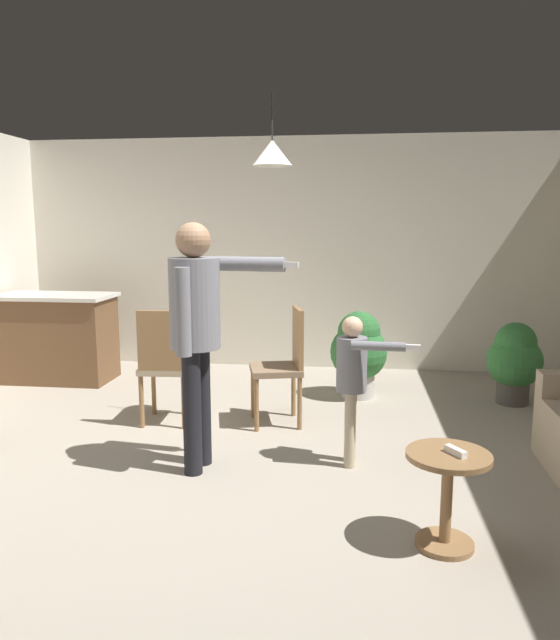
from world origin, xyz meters
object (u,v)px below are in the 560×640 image
object	(u,v)px
person_adult	(197,319)
person_child	(353,374)
side_table_by_couch	(447,488)
dining_chair_centre_back	(165,362)
spare_remote_on_table	(456,451)
potted_plant_by_wall	(359,350)
potted_plant_corner	(515,359)
kitchen_counter	(56,337)
dining_chair_near_wall	(284,361)

from	to	relation	value
person_adult	person_child	world-z (taller)	person_adult
side_table_by_couch	person_adult	xyz separation A→B (m)	(-1.55, 0.83, 0.73)
side_table_by_couch	dining_chair_centre_back	size ratio (longest dim) A/B	0.52
person_child	spare_remote_on_table	bearing A→B (deg)	29.74
person_child	potted_plant_by_wall	size ratio (longest dim) A/B	1.24
side_table_by_couch	potted_plant_by_wall	world-z (taller)	potted_plant_by_wall
potted_plant_corner	potted_plant_by_wall	distance (m)	1.47
person_adult	spare_remote_on_table	xyz separation A→B (m)	(1.58, -0.85, -0.52)
side_table_by_couch	potted_plant_corner	world-z (taller)	potted_plant_corner
dining_chair_centre_back	kitchen_counter	bearing A→B (deg)	139.51
potted_plant_corner	spare_remote_on_table	bearing A→B (deg)	-110.28
person_adult	dining_chair_centre_back	world-z (taller)	person_adult
person_child	potted_plant_by_wall	distance (m)	1.70
person_child	potted_plant_corner	distance (m)	2.26
dining_chair_centre_back	potted_plant_corner	distance (m)	3.26
kitchen_counter	person_child	world-z (taller)	person_child
kitchen_counter	dining_chair_centre_back	bearing A→B (deg)	-37.48
person_child	kitchen_counter	bearing A→B (deg)	-117.67
side_table_by_couch	potted_plant_by_wall	xyz separation A→B (m)	(-0.44, 2.73, 0.15)
side_table_by_couch	dining_chair_near_wall	bearing A→B (deg)	120.10
kitchen_counter	dining_chair_near_wall	bearing A→B (deg)	-22.74
potted_plant_corner	person_adult	bearing A→B (deg)	-144.22
kitchen_counter	potted_plant_by_wall	world-z (taller)	kitchen_counter
dining_chair_near_wall	spare_remote_on_table	size ratio (longest dim) A/B	7.69
dining_chair_centre_back	person_child	bearing A→B (deg)	-25.88
person_adult	potted_plant_by_wall	bearing A→B (deg)	156.55
dining_chair_near_wall	spare_remote_on_table	xyz separation A→B (m)	(1.10, -1.87, -0.01)
person_adult	side_table_by_couch	bearing A→B (deg)	68.68
side_table_by_couch	dining_chair_centre_back	distance (m)	2.69
kitchen_counter	spare_remote_on_table	size ratio (longest dim) A/B	9.69
person_child	dining_chair_near_wall	distance (m)	1.01
side_table_by_couch	dining_chair_centre_back	bearing A→B (deg)	140.66
kitchen_counter	potted_plant_corner	distance (m)	4.76
person_child	spare_remote_on_table	world-z (taller)	person_child
dining_chair_near_wall	potted_plant_corner	bearing A→B (deg)	-82.56
dining_chair_near_wall	person_child	bearing A→B (deg)	-158.85
side_table_by_couch	spare_remote_on_table	xyz separation A→B (m)	(0.03, -0.02, 0.21)
dining_chair_centre_back	spare_remote_on_table	xyz separation A→B (m)	(2.11, -1.72, -0.01)
person_child	dining_chair_centre_back	bearing A→B (deg)	-109.67
person_adult	spare_remote_on_table	size ratio (longest dim) A/B	13.12
kitchen_counter	person_adult	size ratio (longest dim) A/B	0.74
kitchen_counter	person_adult	xyz separation A→B (m)	(2.17, -2.14, 0.58)
side_table_by_couch	person_adult	bearing A→B (deg)	151.89
kitchen_counter	spare_remote_on_table	xyz separation A→B (m)	(3.75, -2.98, 0.06)
potted_plant_corner	dining_chair_near_wall	bearing A→B (deg)	-158.46
dining_chair_centre_back	person_adult	bearing A→B (deg)	-61.90
kitchen_counter	potted_plant_corner	xyz separation A→B (m)	(4.75, -0.28, -0.05)
dining_chair_centre_back	spare_remote_on_table	bearing A→B (deg)	-42.25
side_table_by_couch	potted_plant_by_wall	size ratio (longest dim) A/B	0.61
spare_remote_on_table	person_child	bearing A→B (deg)	116.54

